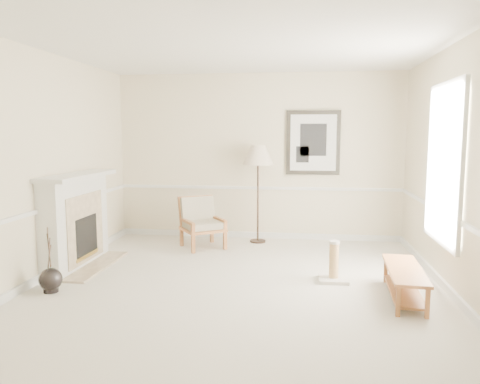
% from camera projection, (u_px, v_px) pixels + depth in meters
% --- Properties ---
extents(ground, '(5.50, 5.50, 0.00)m').
position_uv_depth(ground, '(237.00, 287.00, 5.70)').
color(ground, silver).
rests_on(ground, ground).
extents(room, '(5.04, 5.54, 2.92)m').
position_uv_depth(room, '(249.00, 133.00, 5.53)').
color(room, beige).
rests_on(room, ground).
extents(fireplace, '(0.64, 1.64, 1.31)m').
position_uv_depth(fireplace, '(77.00, 221.00, 6.52)').
color(fireplace, white).
rests_on(fireplace, ground).
extents(floor_vase, '(0.27, 0.27, 0.79)m').
position_uv_depth(floor_vase, '(51.00, 280.00, 5.50)').
color(floor_vase, black).
rests_on(floor_vase, ground).
extents(armchair, '(0.88, 0.89, 0.82)m').
position_uv_depth(armchair, '(201.00, 220.00, 7.69)').
color(armchair, '#A05D33').
rests_on(armchair, ground).
extents(floor_lamp, '(0.60, 0.60, 1.66)m').
position_uv_depth(floor_lamp, '(258.00, 158.00, 7.88)').
color(floor_lamp, black).
rests_on(floor_lamp, ground).
extents(bench, '(0.45, 1.25, 0.35)m').
position_uv_depth(bench, '(405.00, 278.00, 5.27)').
color(bench, '#A05D33').
rests_on(bench, ground).
extents(scratching_post, '(0.37, 0.37, 0.52)m').
position_uv_depth(scratching_post, '(334.00, 268.00, 5.91)').
color(scratching_post, silver).
rests_on(scratching_post, ground).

